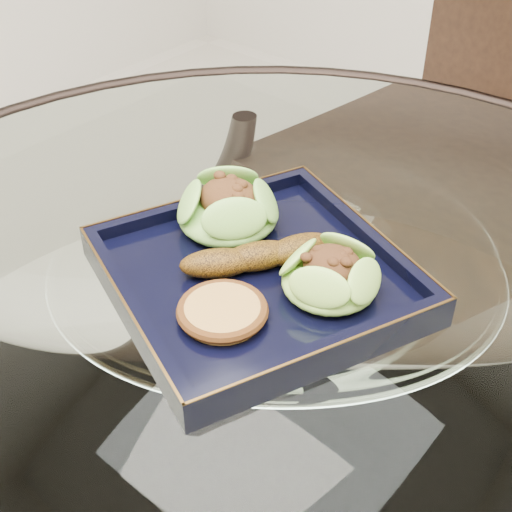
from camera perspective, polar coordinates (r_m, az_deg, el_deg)
The scene contains 7 objects.
dining_table at distance 0.82m, azimuth 1.34°, elevation -11.57°, with size 1.13×1.13×0.77m.
dining_chair at distance 1.20m, azimuth 17.33°, elevation 4.33°, with size 0.53×0.53×1.07m.
navy_plate at distance 0.70m, azimuth -0.00°, elevation -1.94°, with size 0.27×0.27×0.02m, color black.
lettuce_wrap_left at distance 0.75m, azimuth -2.27°, elevation 3.60°, with size 0.11×0.11×0.04m, color #528C28.
lettuce_wrap_right at distance 0.67m, azimuth 5.93°, elevation -1.74°, with size 0.09×0.09×0.03m, color #68AF32.
roasted_plantain at distance 0.70m, azimuth 0.19°, elevation 0.00°, with size 0.15×0.03×0.03m, color #613C0A.
crumb_patty at distance 0.64m, azimuth -2.70°, elevation -4.51°, with size 0.07×0.07×0.01m, color #CC8E44.
Camera 1 is at (0.33, -0.43, 1.22)m, focal length 50.00 mm.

